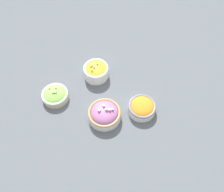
# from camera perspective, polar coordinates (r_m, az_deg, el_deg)

# --- Properties ---
(ground_plane) EXTENTS (3.00, 3.00, 0.00)m
(ground_plane) POSITION_cam_1_polar(r_m,az_deg,el_deg) (1.10, 0.00, -0.83)
(ground_plane) COLOR #4C5156
(bowl_carrots) EXTENTS (0.12, 0.12, 0.05)m
(bowl_carrots) POSITION_cam_1_polar(r_m,az_deg,el_deg) (1.05, 6.85, -2.59)
(bowl_carrots) COLOR silver
(bowl_carrots) RESTS_ON ground_plane
(bowl_squash) EXTENTS (0.11, 0.11, 0.07)m
(bowl_squash) POSITION_cam_1_polar(r_m,az_deg,el_deg) (1.14, -3.68, 5.80)
(bowl_squash) COLOR silver
(bowl_squash) RESTS_ON ground_plane
(bowl_red_onion) EXTENTS (0.14, 0.14, 0.07)m
(bowl_red_onion) POSITION_cam_1_polar(r_m,az_deg,el_deg) (1.03, -1.75, -4.07)
(bowl_red_onion) COLOR silver
(bowl_red_onion) RESTS_ON ground_plane
(bowl_lettuce) EXTENTS (0.11, 0.11, 0.06)m
(bowl_lettuce) POSITION_cam_1_polar(r_m,az_deg,el_deg) (1.11, -12.91, 0.26)
(bowl_lettuce) COLOR beige
(bowl_lettuce) RESTS_ON ground_plane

